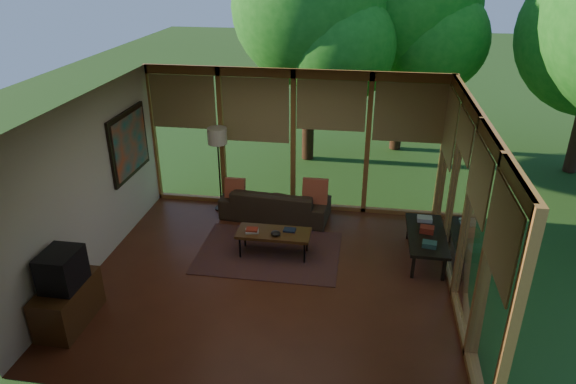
% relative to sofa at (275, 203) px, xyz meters
% --- Properties ---
extents(floor, '(5.50, 5.50, 0.00)m').
position_rel_sofa_xyz_m(floor, '(0.26, -2.00, -0.29)').
color(floor, '#612D19').
rests_on(floor, ground).
extents(ceiling, '(5.50, 5.50, 0.00)m').
position_rel_sofa_xyz_m(ceiling, '(0.26, -2.00, 2.41)').
color(ceiling, white).
rests_on(ceiling, ground).
extents(wall_left, '(0.04, 5.00, 2.70)m').
position_rel_sofa_xyz_m(wall_left, '(-2.49, -2.00, 1.06)').
color(wall_left, silver).
rests_on(wall_left, ground).
extents(wall_front, '(5.50, 0.04, 2.70)m').
position_rel_sofa_xyz_m(wall_front, '(0.26, -4.50, 1.06)').
color(wall_front, silver).
rests_on(wall_front, ground).
extents(window_wall_back, '(5.50, 0.12, 2.70)m').
position_rel_sofa_xyz_m(window_wall_back, '(0.26, 0.50, 1.06)').
color(window_wall_back, '#A16832').
rests_on(window_wall_back, ground).
extents(window_wall_right, '(0.12, 5.00, 2.70)m').
position_rel_sofa_xyz_m(window_wall_right, '(3.01, -2.00, 1.06)').
color(window_wall_right, '#A16832').
rests_on(window_wall_right, ground).
extents(tree_nw, '(3.43, 3.43, 5.20)m').
position_rel_sofa_xyz_m(tree_nw, '(0.23, 3.21, 3.19)').
color(tree_nw, '#361F13').
rests_on(tree_nw, ground).
extents(tree_ne, '(3.33, 3.33, 5.18)m').
position_rel_sofa_xyz_m(tree_ne, '(2.36, 4.25, 3.22)').
color(tree_ne, '#361F13').
rests_on(tree_ne, ground).
extents(rug, '(2.34, 1.66, 0.01)m').
position_rel_sofa_xyz_m(rug, '(0.12, -1.27, -0.29)').
color(rug, brown).
rests_on(rug, floor).
extents(sofa, '(2.06, 0.96, 0.58)m').
position_rel_sofa_xyz_m(sofa, '(0.00, 0.00, 0.00)').
color(sofa, '#34271A').
rests_on(sofa, floor).
extents(pillow_left, '(0.37, 0.20, 0.39)m').
position_rel_sofa_xyz_m(pillow_left, '(-0.75, -0.05, 0.27)').
color(pillow_left, maroon).
rests_on(pillow_left, sofa).
extents(pillow_right, '(0.46, 0.24, 0.48)m').
position_rel_sofa_xyz_m(pillow_right, '(0.75, -0.05, 0.32)').
color(pillow_right, maroon).
rests_on(pillow_right, sofa).
extents(ct_book_lower, '(0.25, 0.21, 0.03)m').
position_rel_sofa_xyz_m(ct_book_lower, '(-0.14, -1.36, 0.15)').
color(ct_book_lower, '#B1AAA0').
rests_on(ct_book_lower, coffee_table).
extents(ct_book_upper, '(0.20, 0.16, 0.03)m').
position_rel_sofa_xyz_m(ct_book_upper, '(-0.14, -1.36, 0.18)').
color(ct_book_upper, maroon).
rests_on(ct_book_upper, coffee_table).
extents(ct_book_side, '(0.20, 0.16, 0.03)m').
position_rel_sofa_xyz_m(ct_book_side, '(0.46, -1.23, 0.15)').
color(ct_book_side, '#151E30').
rests_on(ct_book_side, coffee_table).
extents(ct_bowl, '(0.16, 0.16, 0.07)m').
position_rel_sofa_xyz_m(ct_bowl, '(0.26, -1.41, 0.17)').
color(ct_bowl, black).
rests_on(ct_bowl, coffee_table).
extents(media_cabinet, '(0.50, 1.00, 0.60)m').
position_rel_sofa_xyz_m(media_cabinet, '(-2.21, -3.42, 0.01)').
color(media_cabinet, '#512F16').
rests_on(media_cabinet, floor).
extents(television, '(0.45, 0.55, 0.50)m').
position_rel_sofa_xyz_m(television, '(-2.19, -3.42, 0.56)').
color(television, black).
rests_on(television, media_cabinet).
extents(console_book_a, '(0.24, 0.19, 0.08)m').
position_rel_sofa_xyz_m(console_book_a, '(2.66, -1.44, 0.20)').
color(console_book_a, '#2E5147').
rests_on(console_book_a, side_console).
extents(console_book_b, '(0.24, 0.19, 0.10)m').
position_rel_sofa_xyz_m(console_book_b, '(2.66, -0.99, 0.21)').
color(console_book_b, maroon).
rests_on(console_book_b, side_console).
extents(console_book_c, '(0.25, 0.19, 0.07)m').
position_rel_sofa_xyz_m(console_book_c, '(2.66, -0.59, 0.20)').
color(console_book_c, '#B1AAA0').
rests_on(console_book_c, side_console).
extents(floor_lamp, '(0.36, 0.36, 1.65)m').
position_rel_sofa_xyz_m(floor_lamp, '(-1.10, 0.18, 1.11)').
color(floor_lamp, black).
rests_on(floor_lamp, floor).
extents(coffee_table, '(1.20, 0.50, 0.43)m').
position_rel_sofa_xyz_m(coffee_table, '(0.21, -1.31, 0.10)').
color(coffee_table, '#512F16').
rests_on(coffee_table, floor).
extents(side_console, '(0.60, 1.40, 0.46)m').
position_rel_sofa_xyz_m(side_console, '(2.66, -1.04, 0.12)').
color(side_console, black).
rests_on(side_console, floor).
extents(wall_painting, '(0.06, 1.35, 1.15)m').
position_rel_sofa_xyz_m(wall_painting, '(-2.45, -0.60, 1.26)').
color(wall_painting, black).
rests_on(wall_painting, wall_left).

